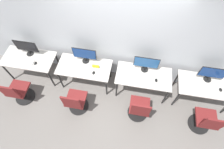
{
  "coord_description": "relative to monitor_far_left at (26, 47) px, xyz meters",
  "views": [
    {
      "loc": [
        0.36,
        -1.88,
        4.1
      ],
      "look_at": [
        0.0,
        0.13,
        0.86
      ],
      "focal_mm": 28.0,
      "sensor_mm": 36.0,
      "label": 1
    }
  ],
  "objects": [
    {
      "name": "desk_far_right",
      "position": [
        4.24,
        -0.15,
        -0.32
      ],
      "size": [
        1.27,
        0.64,
        0.71
      ],
      "color": "#BCB7AD",
      "rests_on": "ground_plane"
    },
    {
      "name": "monitor_far_right",
      "position": [
        4.24,
        0.01,
        0.0
      ],
      "size": [
        0.56,
        0.17,
        0.43
      ],
      "color": "black",
      "rests_on": "desk_far_right"
    },
    {
      "name": "keyboard_far_right",
      "position": [
        4.24,
        -0.23,
        -0.24
      ],
      "size": [
        0.39,
        0.17,
        0.02
      ],
      "color": "silver",
      "rests_on": "desk_far_right"
    },
    {
      "name": "office_chair_far_right",
      "position": [
        4.26,
        -0.86,
        -0.58
      ],
      "size": [
        0.48,
        0.48,
        0.9
      ],
      "color": "black",
      "rests_on": "ground_plane"
    },
    {
      "name": "desk_left",
      "position": [
        1.41,
        -0.15,
        -0.32
      ],
      "size": [
        1.27,
        0.64,
        0.71
      ],
      "color": "#BCB7AD",
      "rests_on": "ground_plane"
    },
    {
      "name": "mouse_left",
      "position": [
        1.68,
        -0.28,
        -0.23
      ],
      "size": [
        0.06,
        0.09,
        0.03
      ],
      "color": "black",
      "rests_on": "desk_left"
    },
    {
      "name": "monitor_left",
      "position": [
        1.41,
        0.03,
        0.0
      ],
      "size": [
        0.56,
        0.17,
        0.43
      ],
      "color": "black",
      "rests_on": "desk_left"
    },
    {
      "name": "keyboard_far_left",
      "position": [
        0.0,
        -0.27,
        -0.24
      ],
      "size": [
        0.39,
        0.17,
        0.02
      ],
      "color": "silver",
      "rests_on": "desk_far_left"
    },
    {
      "name": "placard_left",
      "position": [
        1.69,
        -0.11,
        -0.21
      ],
      "size": [
        0.16,
        0.03,
        0.08
      ],
      "color": "yellow",
      "rests_on": "desk_left"
    },
    {
      "name": "wall_back",
      "position": [
        2.12,
        0.3,
        0.44
      ],
      "size": [
        12.0,
        0.05,
        2.8
      ],
      "color": "#B7BCC1",
      "rests_on": "ground_plane"
    },
    {
      "name": "ground_plane",
      "position": [
        2.12,
        -0.46,
        -0.96
      ],
      "size": [
        20.0,
        20.0,
        0.0
      ],
      "primitive_type": "plane",
      "color": "slate"
    },
    {
      "name": "mouse_far_left",
      "position": [
        0.25,
        -0.26,
        -0.23
      ],
      "size": [
        0.06,
        0.09,
        0.03
      ],
      "color": "black",
      "rests_on": "desk_far_left"
    },
    {
      "name": "desk_far_left",
      "position": [
        0.0,
        -0.15,
        -0.32
      ],
      "size": [
        1.27,
        0.64,
        0.71
      ],
      "color": "#BCB7AD",
      "rests_on": "ground_plane"
    },
    {
      "name": "keyboard_left",
      "position": [
        1.41,
        -0.28,
        -0.24
      ],
      "size": [
        0.39,
        0.17,
        0.02
      ],
      "color": "silver",
      "rests_on": "desk_left"
    },
    {
      "name": "monitor_right",
      "position": [
        2.83,
        0.03,
        0.0
      ],
      "size": [
        0.56,
        0.17,
        0.43
      ],
      "color": "black",
      "rests_on": "desk_right"
    },
    {
      "name": "office_chair_right",
      "position": [
        2.83,
        -0.83,
        -0.58
      ],
      "size": [
        0.48,
        0.48,
        0.9
      ],
      "color": "black",
      "rests_on": "ground_plane"
    },
    {
      "name": "desk_right",
      "position": [
        2.83,
        -0.15,
        -0.32
      ],
      "size": [
        1.27,
        0.64,
        0.71
      ],
      "color": "#BCB7AD",
      "rests_on": "ground_plane"
    },
    {
      "name": "keyboard_right",
      "position": [
        2.83,
        -0.22,
        -0.24
      ],
      "size": [
        0.39,
        0.17,
        0.02
      ],
      "color": "silver",
      "rests_on": "desk_right"
    },
    {
      "name": "office_chair_left",
      "position": [
        1.38,
        -0.92,
        -0.58
      ],
      "size": [
        0.48,
        0.48,
        0.9
      ],
      "color": "black",
      "rests_on": "ground_plane"
    },
    {
      "name": "mouse_far_right",
      "position": [
        4.5,
        -0.22,
        -0.23
      ],
      "size": [
        0.06,
        0.09,
        0.03
      ],
      "color": "black",
      "rests_on": "desk_far_right"
    },
    {
      "name": "office_chair_far_left",
      "position": [
        -0.03,
        -0.92,
        -0.58
      ],
      "size": [
        0.48,
        0.48,
        0.9
      ],
      "color": "black",
      "rests_on": "ground_plane"
    },
    {
      "name": "mouse_right",
      "position": [
        3.11,
        -0.23,
        -0.23
      ],
      "size": [
        0.06,
        0.09,
        0.03
      ],
      "color": "black",
      "rests_on": "desk_right"
    },
    {
      "name": "monitor_far_left",
      "position": [
        0.0,
        0.0,
        0.0
      ],
      "size": [
        0.56,
        0.17,
        0.43
      ],
      "color": "black",
      "rests_on": "desk_far_left"
    }
  ]
}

